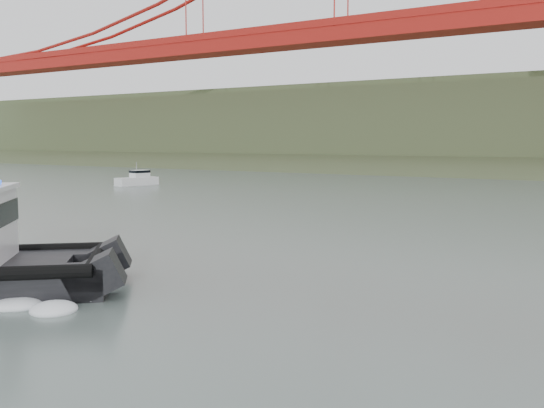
{
  "coord_description": "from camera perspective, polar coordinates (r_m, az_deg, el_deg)",
  "views": [
    {
      "loc": [
        13.24,
        -15.29,
        5.34
      ],
      "look_at": [
        -1.49,
        8.33,
        2.4
      ],
      "focal_mm": 40.0,
      "sensor_mm": 36.0,
      "label": 1
    }
  ],
  "objects": [
    {
      "name": "motorboat",
      "position": [
        73.82,
        -12.53,
        2.28
      ],
      "size": [
        2.71,
        5.39,
        2.83
      ],
      "rotation": [
        0.0,
        0.0,
        -0.2
      ],
      "color": "silver",
      "rests_on": "ground"
    },
    {
      "name": "ground",
      "position": [
        20.92,
        -8.75,
        -8.83
      ],
      "size": [
        400.0,
        400.0,
        0.0
      ],
      "primitive_type": "plane",
      "color": "#52625B",
      "rests_on": "ground"
    }
  ]
}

